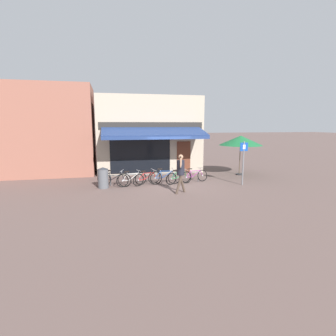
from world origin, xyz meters
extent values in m
plane|color=brown|center=(0.00, 0.00, 0.00)|extent=(160.00, 160.00, 0.00)
cube|color=tan|center=(-0.67, 4.26, 2.50)|extent=(6.84, 3.00, 5.00)
cube|color=black|center=(-1.42, 2.74, 1.25)|extent=(3.76, 0.04, 2.20)
cube|color=#5B2D1E|center=(1.38, 2.74, 1.05)|extent=(0.90, 0.04, 2.10)
cube|color=#282623|center=(-0.67, 2.74, 3.10)|extent=(6.49, 0.06, 0.44)
cube|color=navy|center=(-0.67, 1.81, 2.77)|extent=(6.15, 1.90, 0.50)
cube|color=navy|center=(-0.67, 0.87, 2.45)|extent=(6.15, 0.03, 0.20)
cube|color=#8E5647|center=(-7.60, 4.76, 2.80)|extent=(6.61, 4.00, 5.59)
cylinder|color=#47494F|center=(-0.91, 0.16, 0.55)|extent=(4.92, 0.04, 0.04)
cylinder|color=#47494F|center=(-3.32, 0.16, 0.28)|extent=(0.04, 0.04, 0.55)
cylinder|color=#47494F|center=(1.50, 0.16, 0.28)|extent=(0.04, 0.04, 0.55)
torus|color=black|center=(-2.63, -0.24, 0.36)|extent=(0.71, 0.34, 0.73)
cylinder|color=#9E9EA3|center=(-2.63, -0.24, 0.36)|extent=(0.09, 0.08, 0.07)
torus|color=black|center=(-3.65, 0.16, 0.36)|extent=(0.71, 0.34, 0.73)
cylinder|color=#9E9EA3|center=(-3.65, 0.16, 0.36)|extent=(0.09, 0.08, 0.07)
cylinder|color=black|center=(-3.02, -0.09, 0.52)|extent=(0.58, 0.27, 0.39)
cylinder|color=black|center=(-3.06, -0.09, 0.71)|extent=(0.64, 0.28, 0.05)
cylinder|color=black|center=(-3.34, 0.03, 0.53)|extent=(0.12, 0.05, 0.38)
cylinder|color=black|center=(-3.47, 0.09, 0.35)|extent=(0.37, 0.17, 0.05)
cylinder|color=black|center=(-3.51, 0.10, 0.54)|extent=(0.31, 0.17, 0.38)
cylinder|color=black|center=(-2.69, -0.23, 0.53)|extent=(0.16, 0.07, 0.35)
cylinder|color=#9E9EA3|center=(-3.39, 0.04, 0.77)|extent=(0.06, 0.03, 0.11)
cube|color=black|center=(-3.41, 0.04, 0.84)|extent=(0.26, 0.18, 0.06)
cylinder|color=#9E9EA3|center=(-2.75, -0.22, 0.77)|extent=(0.04, 0.04, 0.14)
cylinder|color=#9E9EA3|center=(-2.75, -0.22, 0.84)|extent=(0.21, 0.49, 0.05)
torus|color=black|center=(-1.75, 0.07, 0.33)|extent=(0.65, 0.27, 0.67)
cylinder|color=#9E9EA3|center=(-1.75, 0.07, 0.33)|extent=(0.09, 0.08, 0.07)
torus|color=black|center=(-2.73, -0.25, 0.33)|extent=(0.65, 0.27, 0.67)
cylinder|color=#9E9EA3|center=(-2.73, -0.25, 0.33)|extent=(0.09, 0.08, 0.07)
cylinder|color=#BCB7B2|center=(-2.13, -0.05, 0.48)|extent=(0.55, 0.22, 0.36)
cylinder|color=#BCB7B2|center=(-2.16, -0.06, 0.65)|extent=(0.61, 0.23, 0.05)
cylinder|color=#BCB7B2|center=(-2.42, -0.15, 0.49)|extent=(0.12, 0.06, 0.35)
cylinder|color=#BCB7B2|center=(-2.56, -0.20, 0.32)|extent=(0.35, 0.15, 0.05)
cylinder|color=#BCB7B2|center=(-2.60, -0.20, 0.49)|extent=(0.30, 0.14, 0.35)
cylinder|color=#BCB7B2|center=(-1.81, 0.06, 0.49)|extent=(0.15, 0.07, 0.32)
cylinder|color=#9E9EA3|center=(-2.48, -0.16, 0.71)|extent=(0.06, 0.04, 0.11)
cube|color=black|center=(-2.49, -0.16, 0.78)|extent=(0.26, 0.17, 0.05)
cylinder|color=#9E9EA3|center=(-1.86, 0.04, 0.71)|extent=(0.03, 0.04, 0.14)
cylinder|color=#9E9EA3|center=(-1.87, 0.05, 0.78)|extent=(0.19, 0.50, 0.04)
torus|color=black|center=(-0.95, 0.21, 0.33)|extent=(0.64, 0.40, 0.66)
cylinder|color=#9E9EA3|center=(-0.95, 0.21, 0.33)|extent=(0.09, 0.09, 0.08)
torus|color=black|center=(-1.92, -0.27, 0.33)|extent=(0.64, 0.40, 0.66)
cylinder|color=#9E9EA3|center=(-1.92, -0.27, 0.33)|extent=(0.09, 0.09, 0.08)
cylinder|color=#B21E1E|center=(-1.31, 0.01, 0.47)|extent=(0.57, 0.26, 0.35)
cylinder|color=#B21E1E|center=(-1.34, -0.02, 0.64)|extent=(0.61, 0.32, 0.05)
cylinder|color=#B21E1E|center=(-1.61, -0.13, 0.48)|extent=(0.10, 0.12, 0.35)
cylinder|color=#B21E1E|center=(-1.75, -0.18, 0.32)|extent=(0.35, 0.20, 0.05)
cylinder|color=#B21E1E|center=(-1.77, -0.22, 0.49)|extent=(0.32, 0.14, 0.34)
cylinder|color=#B21E1E|center=(-1.00, 0.17, 0.48)|extent=(0.14, 0.13, 0.32)
cylinder|color=#9E9EA3|center=(-1.64, -0.18, 0.70)|extent=(0.05, 0.06, 0.11)
cube|color=black|center=(-1.65, -0.20, 0.77)|extent=(0.26, 0.20, 0.06)
cylinder|color=#9E9EA3|center=(-1.04, 0.12, 0.70)|extent=(0.04, 0.05, 0.14)
cylinder|color=#9E9EA3|center=(-1.03, 0.11, 0.77)|extent=(0.25, 0.48, 0.08)
torus|color=black|center=(0.04, -0.14, 0.37)|extent=(0.74, 0.10, 0.73)
cylinder|color=#9E9EA3|center=(0.04, -0.14, 0.37)|extent=(0.07, 0.07, 0.07)
torus|color=black|center=(-1.00, -0.09, 0.37)|extent=(0.74, 0.10, 0.73)
cylinder|color=#9E9EA3|center=(-1.00, -0.09, 0.37)|extent=(0.07, 0.07, 0.07)
cylinder|color=#1E4793|center=(-0.35, -0.12, 0.53)|extent=(0.58, 0.07, 0.39)
cylinder|color=#1E4793|center=(-0.39, -0.13, 0.72)|extent=(0.65, 0.06, 0.05)
cylinder|color=#1E4793|center=(-0.67, -0.11, 0.54)|extent=(0.12, 0.04, 0.39)
cylinder|color=#1E4793|center=(-0.82, -0.10, 0.36)|extent=(0.37, 0.05, 0.05)
cylinder|color=#1E4793|center=(-0.86, -0.10, 0.55)|extent=(0.32, 0.06, 0.38)
cylinder|color=#1E4793|center=(-0.01, -0.14, 0.54)|extent=(0.15, 0.04, 0.36)
cylinder|color=#9E9EA3|center=(-0.73, -0.11, 0.78)|extent=(0.05, 0.03, 0.11)
cube|color=black|center=(-0.74, -0.11, 0.85)|extent=(0.24, 0.11, 0.05)
cylinder|color=#9E9EA3|center=(-0.07, -0.14, 0.78)|extent=(0.03, 0.03, 0.14)
cylinder|color=#9E9EA3|center=(-0.07, -0.15, 0.85)|extent=(0.05, 0.52, 0.04)
torus|color=black|center=(0.74, 0.02, 0.33)|extent=(0.65, 0.32, 0.66)
cylinder|color=#9E9EA3|center=(0.74, 0.02, 0.33)|extent=(0.09, 0.09, 0.08)
torus|color=black|center=(-0.18, -0.31, 0.33)|extent=(0.65, 0.32, 0.66)
cylinder|color=#9E9EA3|center=(-0.18, -0.31, 0.33)|extent=(0.09, 0.09, 0.08)
cylinder|color=#23703D|center=(0.40, -0.12, 0.47)|extent=(0.54, 0.19, 0.35)
cylinder|color=#23703D|center=(0.37, -0.15, 0.64)|extent=(0.58, 0.24, 0.05)
cylinder|color=#23703D|center=(0.12, -0.22, 0.48)|extent=(0.11, 0.10, 0.34)
cylinder|color=#23703D|center=(-0.02, -0.26, 0.32)|extent=(0.34, 0.15, 0.05)
cylinder|color=#23703D|center=(-0.05, -0.28, 0.49)|extent=(0.30, 0.10, 0.34)
cylinder|color=#23703D|center=(0.70, -0.02, 0.48)|extent=(0.14, 0.11, 0.32)
cylinder|color=#9E9EA3|center=(0.07, -0.26, 0.69)|extent=(0.06, 0.05, 0.11)
cube|color=black|center=(0.06, -0.27, 0.76)|extent=(0.26, 0.18, 0.06)
cylinder|color=#9E9EA3|center=(0.66, -0.05, 0.70)|extent=(0.04, 0.05, 0.14)
cylinder|color=#9E9EA3|center=(0.66, -0.06, 0.77)|extent=(0.20, 0.50, 0.08)
torus|color=black|center=(1.76, 0.20, 0.32)|extent=(0.67, 0.30, 0.65)
cylinder|color=#9E9EA3|center=(1.76, 0.20, 0.32)|extent=(0.09, 0.09, 0.08)
torus|color=black|center=(0.73, -0.07, 0.32)|extent=(0.67, 0.30, 0.65)
cylinder|color=#9E9EA3|center=(0.73, -0.07, 0.32)|extent=(0.09, 0.09, 0.08)
cylinder|color=#892D7A|center=(1.36, 0.12, 0.47)|extent=(0.57, 0.23, 0.35)
cylinder|color=#892D7A|center=(1.32, 0.13, 0.63)|extent=(0.64, 0.20, 0.05)
cylinder|color=#892D7A|center=(1.05, 0.04, 0.47)|extent=(0.13, 0.07, 0.34)
cylinder|color=#892D7A|center=(0.91, -0.02, 0.31)|extent=(0.37, 0.13, 0.05)
cylinder|color=#892D7A|center=(0.87, -0.01, 0.48)|extent=(0.31, 0.16, 0.34)
cylinder|color=#892D7A|center=(1.70, 0.21, 0.47)|extent=(0.16, 0.05, 0.31)
cylinder|color=#9E9EA3|center=(0.99, 0.05, 0.69)|extent=(0.06, 0.03, 0.11)
cube|color=black|center=(0.97, 0.06, 0.76)|extent=(0.26, 0.16, 0.06)
cylinder|color=#9E9EA3|center=(1.63, 0.23, 0.69)|extent=(0.04, 0.05, 0.14)
cylinder|color=#9E9EA3|center=(1.63, 0.24, 0.76)|extent=(0.16, 0.51, 0.10)
cylinder|color=#47382D|center=(-0.25, -2.15, 0.43)|extent=(0.37, 0.16, 0.90)
cylinder|color=#47382D|center=(-0.02, -1.92, 0.43)|extent=(0.37, 0.16, 0.90)
cylinder|color=black|center=(-0.13, -2.04, 1.21)|extent=(0.39, 0.39, 0.69)
sphere|color=#A87A5B|center=(-0.13, -2.04, 1.71)|extent=(0.23, 0.23, 0.23)
cylinder|color=black|center=(-0.06, -1.82, 1.21)|extent=(0.31, 0.20, 0.61)
cylinder|color=black|center=(-0.16, -2.25, 1.37)|extent=(0.21, 0.21, 0.30)
cylinder|color=#A87A5B|center=(-0.19, -2.25, 1.46)|extent=(0.12, 0.19, 0.46)
cube|color=black|center=(-0.18, -2.20, 1.68)|extent=(0.03, 0.07, 0.14)
cylinder|color=#515459|center=(-3.68, -0.24, 0.48)|extent=(0.52, 0.52, 0.96)
cone|color=#33353A|center=(-3.68, -0.24, 1.01)|extent=(0.53, 0.53, 0.10)
cylinder|color=slate|center=(3.51, -1.14, 1.15)|extent=(0.07, 0.07, 2.31)
cube|color=#14429E|center=(3.51, -1.15, 2.03)|extent=(0.44, 0.02, 0.44)
cube|color=white|center=(3.51, -1.17, 2.03)|extent=(0.14, 0.01, 0.22)
cylinder|color=#4C3D2D|center=(4.73, 1.51, 1.22)|extent=(0.05, 0.05, 2.44)
cone|color=#196033|center=(4.73, 1.51, 2.18)|extent=(2.69, 2.69, 0.60)
cylinder|color=#262628|center=(4.73, 1.51, 0.03)|extent=(0.44, 0.44, 0.06)
camera|label=1|loc=(-3.32, -13.54, 3.19)|focal=28.00mm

